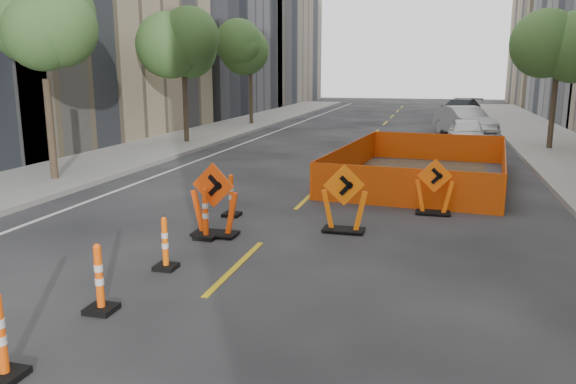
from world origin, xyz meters
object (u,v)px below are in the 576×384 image
(channelizer_6, at_px, (231,195))
(channelizer_4, at_px, (165,243))
(chevron_sign_left, at_px, (214,200))
(parked_car_mid, at_px, (464,121))
(chevron_sign_center, at_px, (344,198))
(parked_car_near, at_px, (467,133))
(chevron_sign_right, at_px, (434,187))
(channelizer_3, at_px, (99,278))
(channelizer_5, at_px, (205,213))
(parked_car_far, at_px, (460,111))
(channelizer_2, at_px, (0,336))

(channelizer_6, bearing_deg, channelizer_4, -87.38)
(chevron_sign_left, relative_size, parked_car_mid, 0.33)
(chevron_sign_center, bearing_deg, parked_car_mid, 58.87)
(chevron_sign_center, bearing_deg, channelizer_4, -152.16)
(parked_car_near, bearing_deg, chevron_sign_right, -96.99)
(parked_car_near, xyz_separation_m, parked_car_mid, (0.08, 5.11, 0.12))
(channelizer_3, height_order, channelizer_5, channelizer_5)
(channelizer_3, xyz_separation_m, parked_car_far, (6.22, 33.37, 0.30))
(parked_car_near, distance_m, parked_car_mid, 5.11)
(chevron_sign_center, xyz_separation_m, parked_car_mid, (3.36, 20.37, 0.04))
(channelizer_4, distance_m, parked_car_near, 19.46)
(parked_car_mid, bearing_deg, chevron_sign_left, -128.83)
(channelizer_3, distance_m, parked_car_mid, 26.30)
(channelizer_5, bearing_deg, chevron_sign_left, 66.57)
(channelizer_5, relative_size, chevron_sign_center, 0.73)
(channelizer_5, bearing_deg, channelizer_6, 94.07)
(channelizer_2, relative_size, channelizer_6, 1.02)
(channelizer_5, relative_size, parked_car_far, 0.20)
(channelizer_3, height_order, channelizer_4, channelizer_3)
(channelizer_2, distance_m, parked_car_far, 35.87)
(channelizer_5, relative_size, channelizer_6, 1.06)
(parked_car_near, relative_size, parked_car_far, 0.71)
(chevron_sign_center, relative_size, parked_car_near, 0.38)
(chevron_sign_right, bearing_deg, channelizer_5, -154.04)
(parked_car_far, bearing_deg, channelizer_2, -86.38)
(channelizer_5, xyz_separation_m, chevron_sign_center, (2.79, 1.28, 0.21))
(chevron_sign_right, height_order, parked_car_near, chevron_sign_right)
(parked_car_far, bearing_deg, channelizer_5, -88.19)
(channelizer_2, bearing_deg, chevron_sign_left, 88.31)
(chevron_sign_right, bearing_deg, channelizer_3, -132.99)
(channelizer_5, bearing_deg, channelizer_2, -90.68)
(chevron_sign_center, bearing_deg, parked_car_near, 56.11)
(parked_car_near, bearing_deg, channelizer_2, -106.46)
(chevron_sign_center, distance_m, parked_car_far, 28.39)
(parked_car_near, bearing_deg, chevron_sign_left, -111.23)
(channelizer_5, height_order, channelizer_6, channelizer_5)
(channelizer_4, distance_m, chevron_sign_center, 4.25)
(channelizer_2, bearing_deg, channelizer_4, 88.40)
(channelizer_2, bearing_deg, parked_car_mid, 77.25)
(channelizer_2, relative_size, chevron_sign_center, 0.70)
(channelizer_2, distance_m, chevron_sign_center, 7.69)
(channelizer_2, height_order, parked_car_near, parked_car_near)
(channelizer_4, relative_size, channelizer_6, 0.93)
(channelizer_2, relative_size, chevron_sign_left, 0.66)
(channelizer_4, distance_m, channelizer_6, 3.91)
(channelizer_4, xyz_separation_m, channelizer_6, (-0.18, 3.90, 0.04))
(channelizer_5, bearing_deg, chevron_sign_right, 35.90)
(channelizer_2, height_order, parked_car_mid, parked_car_mid)
(chevron_sign_right, distance_m, parked_car_far, 26.08)
(channelizer_4, xyz_separation_m, chevron_sign_right, (4.68, 5.37, 0.22))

